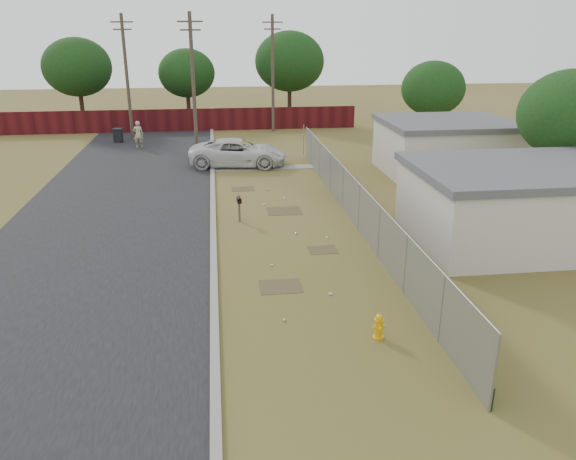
{
  "coord_description": "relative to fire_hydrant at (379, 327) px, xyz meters",
  "views": [
    {
      "loc": [
        -2.73,
        -21.76,
        8.18
      ],
      "look_at": [
        -0.24,
        -2.57,
        1.1
      ],
      "focal_mm": 35.0,
      "sensor_mm": 36.0,
      "label": 1
    }
  ],
  "objects": [
    {
      "name": "scattered_litter",
      "position": [
        -1.42,
        8.37,
        -0.32
      ],
      "size": [
        2.66,
        14.04,
        0.07
      ],
      "color": "silver",
      "rests_on": "ground"
    },
    {
      "name": "ground",
      "position": [
        -1.51,
        8.59,
        -0.36
      ],
      "size": [
        120.0,
        120.0,
        0.0
      ],
      "primitive_type": "plane",
      "color": "brown",
      "rests_on": "ground"
    },
    {
      "name": "utility_poles",
      "position": [
        -5.18,
        29.26,
        4.33
      ],
      "size": [
        12.6,
        8.24,
        9.0
      ],
      "color": "#4A3B31",
      "rests_on": "ground"
    },
    {
      "name": "mailbox",
      "position": [
        -3.34,
        10.41,
        0.53
      ],
      "size": [
        0.21,
        0.49,
        1.13
      ],
      "color": "brown",
      "rests_on": "ground"
    },
    {
      "name": "pickup_truck",
      "position": [
        -2.9,
        20.92,
        0.46
      ],
      "size": [
        6.23,
        3.5,
        1.64
      ],
      "primitive_type": "imported",
      "rotation": [
        0.0,
        0.0,
        1.44
      ],
      "color": "silver",
      "rests_on": "ground"
    },
    {
      "name": "pedestrian",
      "position": [
        -9.63,
        27.27,
        0.58
      ],
      "size": [
        0.7,
        0.47,
        1.89
      ],
      "primitive_type": "imported",
      "rotation": [
        0.0,
        0.0,
        3.16
      ],
      "color": "tan",
      "rests_on": "ground"
    },
    {
      "name": "trash_bin",
      "position": [
        -11.4,
        29.49,
        0.16
      ],
      "size": [
        0.69,
        0.76,
        1.02
      ],
      "color": "black",
      "rests_on": "ground"
    },
    {
      "name": "privacy_fence",
      "position": [
        -7.51,
        33.59,
        0.54
      ],
      "size": [
        30.0,
        0.12,
        1.8
      ],
      "primitive_type": "cube",
      "color": "#470F12",
      "rests_on": "ground"
    },
    {
      "name": "chainlink_fence",
      "position": [
        1.61,
        9.62,
        0.43
      ],
      "size": [
        0.1,
        27.06,
        2.02
      ],
      "color": "gray",
      "rests_on": "ground"
    },
    {
      "name": "horizon_trees",
      "position": [
        -0.67,
        32.15,
        4.27
      ],
      "size": [
        33.32,
        31.94,
        7.78
      ],
      "color": "#352818",
      "rests_on": "ground"
    },
    {
      "name": "street",
      "position": [
        -8.27,
        16.64,
        -0.35
      ],
      "size": [
        15.1,
        60.0,
        0.12
      ],
      "color": "black",
      "rests_on": "ground"
    },
    {
      "name": "houses",
      "position": [
        8.19,
        11.72,
        1.2
      ],
      "size": [
        9.3,
        17.24,
        3.1
      ],
      "color": "beige",
      "rests_on": "ground"
    },
    {
      "name": "fire_hydrant",
      "position": [
        0.0,
        0.0,
        0.0
      ],
      "size": [
        0.36,
        0.36,
        0.78
      ],
      "color": "#DBA40B",
      "rests_on": "ground"
    }
  ]
}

